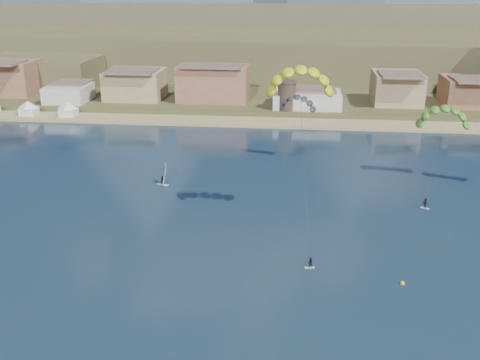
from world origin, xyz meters
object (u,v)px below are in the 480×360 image
object	(u,v)px
watchtower	(287,95)
buoy	(402,283)
kitesurfer_green	(444,114)
windsurfer	(163,178)
kitesurfer_yellow	(301,77)

from	to	relation	value
watchtower	buoy	world-z (taller)	watchtower
kitesurfer_green	windsurfer	size ratio (longest dim) A/B	4.64
buoy	kitesurfer_yellow	bearing A→B (deg)	131.56
kitesurfer_yellow	kitesurfer_green	world-z (taller)	kitesurfer_yellow
buoy	windsurfer	bearing A→B (deg)	140.45
kitesurfer_yellow	kitesurfer_green	xyz separation A→B (m)	(28.14, 25.22, -11.06)
watchtower	windsurfer	size ratio (longest dim) A/B	2.02
buoy	watchtower	bearing A→B (deg)	101.21
kitesurfer_green	windsurfer	world-z (taller)	kitesurfer_green
watchtower	kitesurfer_green	distance (m)	61.09
kitesurfer_yellow	buoy	bearing A→B (deg)	-48.44
windsurfer	kitesurfer_green	bearing A→B (deg)	8.17
windsurfer	buoy	bearing A→B (deg)	-39.55
kitesurfer_yellow	buoy	world-z (taller)	kitesurfer_yellow
kitesurfer_green	buoy	bearing A→B (deg)	-107.58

